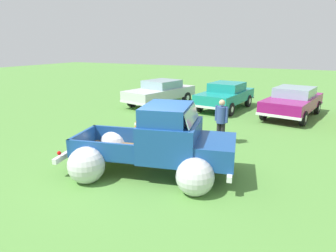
{
  "coord_description": "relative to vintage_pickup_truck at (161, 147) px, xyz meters",
  "views": [
    {
      "loc": [
        3.85,
        -6.55,
        3.41
      ],
      "look_at": [
        0.0,
        1.27,
        1.01
      ],
      "focal_mm": 31.57,
      "sensor_mm": 36.0,
      "label": 1
    }
  ],
  "objects": [
    {
      "name": "show_car_0",
      "position": [
        -4.45,
        8.46,
        0.03
      ],
      "size": [
        2.87,
        4.81,
        1.43
      ],
      "rotation": [
        0.0,
        0.0,
        -1.79
      ],
      "color": "black",
      "rests_on": "ground"
    },
    {
      "name": "ground_plane",
      "position": [
        -0.38,
        -0.08,
        -0.76
      ],
      "size": [
        80.0,
        80.0,
        0.0
      ],
      "primitive_type": "plane",
      "color": "#548C3D"
    },
    {
      "name": "show_car_1",
      "position": [
        -0.74,
        9.02,
        0.02
      ],
      "size": [
        2.39,
        4.4,
        1.43
      ],
      "rotation": [
        0.0,
        0.0,
        -1.69
      ],
      "color": "black",
      "rests_on": "ground"
    },
    {
      "name": "vintage_pickup_truck",
      "position": [
        0.0,
        0.0,
        0.0
      ],
      "size": [
        4.92,
        3.5,
        1.96
      ],
      "rotation": [
        0.0,
        0.0,
        0.22
      ],
      "color": "black",
      "rests_on": "ground"
    },
    {
      "name": "show_car_2",
      "position": [
        2.68,
        8.7,
        0.03
      ],
      "size": [
        2.73,
        4.77,
        1.43
      ],
      "rotation": [
        0.0,
        0.0,
        -1.76
      ],
      "color": "black",
      "rests_on": "ground"
    },
    {
      "name": "lane_cone_0",
      "position": [
        -2.55,
        2.81,
        -0.45
      ],
      "size": [
        0.36,
        0.36,
        0.63
      ],
      "color": "black",
      "rests_on": "ground"
    },
    {
      "name": "spectator_0",
      "position": [
        0.73,
        3.13,
        0.15
      ],
      "size": [
        0.53,
        0.43,
        1.59
      ],
      "rotation": [
        0.0,
        0.0,
        1.25
      ],
      "color": "black",
      "rests_on": "ground"
    }
  ]
}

